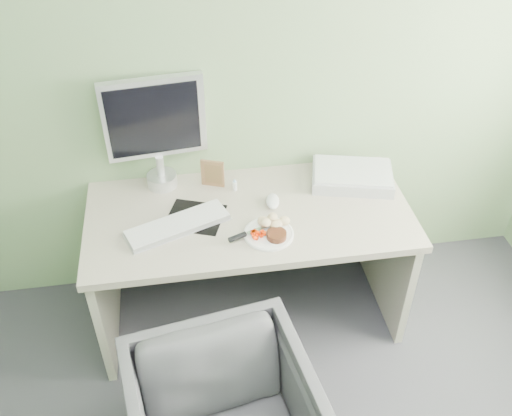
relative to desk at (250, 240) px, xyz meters
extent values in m
plane|color=#6E865E|center=(0.00, 0.38, 0.80)|extent=(3.50, 0.00, 3.50)
cube|color=#AFA793|center=(0.00, 0.00, 0.16)|extent=(1.60, 0.75, 0.04)
cube|color=#A8A28F|center=(-0.76, 0.00, -0.20)|extent=(0.04, 0.70, 0.69)
cube|color=#A8A28F|center=(0.76, 0.00, -0.20)|extent=(0.04, 0.70, 0.69)
cylinder|color=white|center=(0.07, -0.18, 0.19)|extent=(0.24, 0.24, 0.01)
cylinder|color=black|center=(0.10, -0.21, 0.21)|extent=(0.12, 0.12, 0.03)
ellipsoid|color=tan|center=(0.10, -0.12, 0.22)|extent=(0.12, 0.10, 0.06)
cube|color=red|center=(0.01, -0.20, 0.22)|extent=(0.07, 0.07, 0.04)
cube|color=silver|center=(0.03, -0.15, 0.21)|extent=(0.13, 0.07, 0.01)
cube|color=black|center=(-0.08, -0.20, 0.21)|extent=(0.09, 0.05, 0.02)
cube|color=black|center=(-0.27, 0.01, 0.18)|extent=(0.33, 0.31, 0.00)
cube|color=white|center=(-0.35, -0.06, 0.20)|extent=(0.51, 0.31, 0.02)
ellipsoid|color=white|center=(0.13, 0.05, 0.20)|extent=(0.08, 0.13, 0.04)
cube|color=olive|center=(-0.15, 0.25, 0.26)|extent=(0.12, 0.06, 0.15)
cylinder|color=white|center=(-0.05, 0.19, 0.21)|extent=(0.02, 0.02, 0.05)
cone|color=#7FA3CB|center=(-0.05, 0.19, 0.25)|extent=(0.02, 0.02, 0.02)
cube|color=#B2B6BA|center=(0.57, 0.17, 0.21)|extent=(0.47, 0.37, 0.06)
cylinder|color=silver|center=(-0.42, 0.29, 0.22)|extent=(0.15, 0.15, 0.07)
cylinder|color=silver|center=(-0.42, 0.29, 0.30)|extent=(0.04, 0.04, 0.11)
cube|color=silver|center=(-0.42, 0.32, 0.57)|extent=(0.50, 0.10, 0.42)
cube|color=black|center=(-0.42, 0.30, 0.57)|extent=(0.44, 0.06, 0.36)
camera|label=1|loc=(-0.30, -2.14, 1.97)|focal=40.00mm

